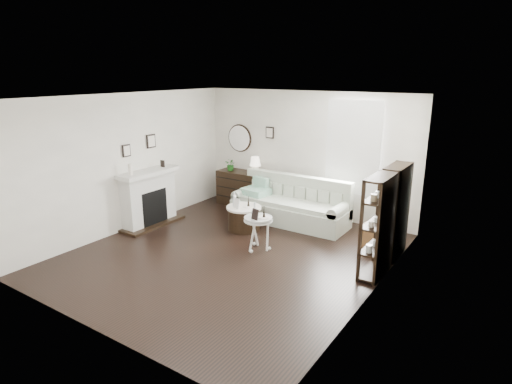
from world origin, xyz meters
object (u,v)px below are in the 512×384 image
Objects in this scene: drum_table at (244,218)px; dresser at (243,188)px; pedestal_table at (258,220)px; sofa at (291,207)px.

dresser is at bearing 125.98° from drum_table.
sofa is at bearing 98.34° from pedestal_table.
pedestal_table is at bearing -81.66° from sofa.
drum_table is 1.09m from pedestal_table.
dresser is 1.97× the size of pedestal_table.
sofa reaches higher than dresser.
dresser is (-1.53, 0.39, 0.09)m from sofa.
sofa is 2.03× the size of dresser.
sofa reaches higher than pedestal_table.
sofa is at bearing 59.77° from drum_table.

